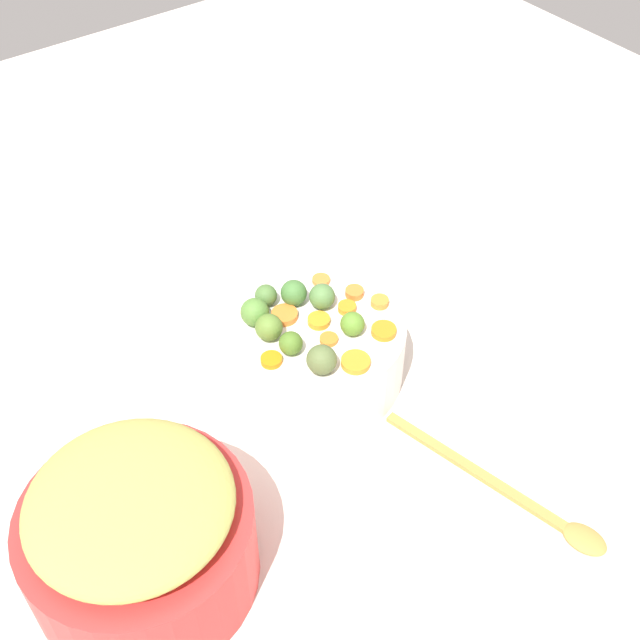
% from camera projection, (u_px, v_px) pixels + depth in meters
% --- Properties ---
extents(tabletop, '(2.40, 2.40, 0.02)m').
position_uv_depth(tabletop, '(304.00, 399.00, 1.17)').
color(tabletop, silver).
rests_on(tabletop, ground).
extents(serving_bowl_carrots, '(0.24, 0.24, 0.10)m').
position_uv_depth(serving_bowl_carrots, '(320.00, 351.00, 1.16)').
color(serving_bowl_carrots, white).
rests_on(serving_bowl_carrots, tabletop).
extents(metal_pot, '(0.26, 0.26, 0.12)m').
position_uv_depth(metal_pot, '(142.00, 545.00, 0.93)').
color(metal_pot, red).
rests_on(metal_pot, tabletop).
extents(stuffing_mound, '(0.23, 0.23, 0.05)m').
position_uv_depth(stuffing_mound, '(129.00, 504.00, 0.87)').
color(stuffing_mound, tan).
rests_on(stuffing_mound, metal_pot).
extents(carrot_slice_0, '(0.03, 0.03, 0.01)m').
position_uv_depth(carrot_slice_0, '(321.00, 280.00, 1.18)').
color(carrot_slice_0, orange).
rests_on(carrot_slice_0, serving_bowl_carrots).
extents(carrot_slice_1, '(0.05, 0.05, 0.01)m').
position_uv_depth(carrot_slice_1, '(285.00, 315.00, 1.13)').
color(carrot_slice_1, orange).
rests_on(carrot_slice_1, serving_bowl_carrots).
extents(carrot_slice_2, '(0.04, 0.04, 0.01)m').
position_uv_depth(carrot_slice_2, '(319.00, 321.00, 1.12)').
color(carrot_slice_2, orange).
rests_on(carrot_slice_2, serving_bowl_carrots).
extents(carrot_slice_3, '(0.04, 0.04, 0.01)m').
position_uv_depth(carrot_slice_3, '(354.00, 293.00, 1.16)').
color(carrot_slice_3, orange).
rests_on(carrot_slice_3, serving_bowl_carrots).
extents(carrot_slice_4, '(0.03, 0.03, 0.01)m').
position_uv_depth(carrot_slice_4, '(380.00, 303.00, 1.15)').
color(carrot_slice_4, orange).
rests_on(carrot_slice_4, serving_bowl_carrots).
extents(carrot_slice_5, '(0.03, 0.03, 0.01)m').
position_uv_depth(carrot_slice_5, '(329.00, 339.00, 1.10)').
color(carrot_slice_5, orange).
rests_on(carrot_slice_5, serving_bowl_carrots).
extents(carrot_slice_6, '(0.05, 0.05, 0.01)m').
position_uv_depth(carrot_slice_6, '(356.00, 362.00, 1.07)').
color(carrot_slice_6, orange).
rests_on(carrot_slice_6, serving_bowl_carrots).
extents(carrot_slice_7, '(0.04, 0.04, 0.01)m').
position_uv_depth(carrot_slice_7, '(384.00, 331.00, 1.11)').
color(carrot_slice_7, orange).
rests_on(carrot_slice_7, serving_bowl_carrots).
extents(carrot_slice_8, '(0.03, 0.03, 0.01)m').
position_uv_depth(carrot_slice_8, '(347.00, 308.00, 1.14)').
color(carrot_slice_8, orange).
rests_on(carrot_slice_8, serving_bowl_carrots).
extents(carrot_slice_9, '(0.04, 0.04, 0.01)m').
position_uv_depth(carrot_slice_9, '(273.00, 362.00, 1.07)').
color(carrot_slice_9, orange).
rests_on(carrot_slice_9, serving_bowl_carrots).
extents(brussels_sprout_0, '(0.03, 0.03, 0.03)m').
position_uv_depth(brussels_sprout_0, '(266.00, 295.00, 1.14)').
color(brussels_sprout_0, '#4C7337').
rests_on(brussels_sprout_0, serving_bowl_carrots).
extents(brussels_sprout_1, '(0.04, 0.04, 0.04)m').
position_uv_depth(brussels_sprout_1, '(269.00, 327.00, 1.09)').
color(brussels_sprout_1, '#5B7E30').
rests_on(brussels_sprout_1, serving_bowl_carrots).
extents(brussels_sprout_2, '(0.03, 0.03, 0.03)m').
position_uv_depth(brussels_sprout_2, '(352.00, 324.00, 1.10)').
color(brussels_sprout_2, '#58872B').
rests_on(brussels_sprout_2, serving_bowl_carrots).
extents(brussels_sprout_3, '(0.04, 0.04, 0.04)m').
position_uv_depth(brussels_sprout_3, '(294.00, 293.00, 1.14)').
color(brussels_sprout_3, '#447535').
rests_on(brussels_sprout_3, serving_bowl_carrots).
extents(brussels_sprout_4, '(0.03, 0.03, 0.03)m').
position_uv_depth(brussels_sprout_4, '(291.00, 344.00, 1.07)').
color(brussels_sprout_4, '#4C7325').
rests_on(brussels_sprout_4, serving_bowl_carrots).
extents(brussels_sprout_5, '(0.04, 0.04, 0.04)m').
position_uv_depth(brussels_sprout_5, '(322.00, 360.00, 1.05)').
color(brussels_sprout_5, '#586B3A').
rests_on(brussels_sprout_5, serving_bowl_carrots).
extents(brussels_sprout_6, '(0.04, 0.04, 0.04)m').
position_uv_depth(brussels_sprout_6, '(255.00, 312.00, 1.11)').
color(brussels_sprout_6, '#538536').
rests_on(brussels_sprout_6, serving_bowl_carrots).
extents(brussels_sprout_7, '(0.04, 0.04, 0.04)m').
position_uv_depth(brussels_sprout_7, '(322.00, 296.00, 1.13)').
color(brussels_sprout_7, '#527C40').
rests_on(brussels_sprout_7, serving_bowl_carrots).
extents(wooden_spoon, '(0.32, 0.10, 0.01)m').
position_uv_depth(wooden_spoon, '(523.00, 501.00, 1.04)').
color(wooden_spoon, '#AD8940').
rests_on(wooden_spoon, tabletop).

